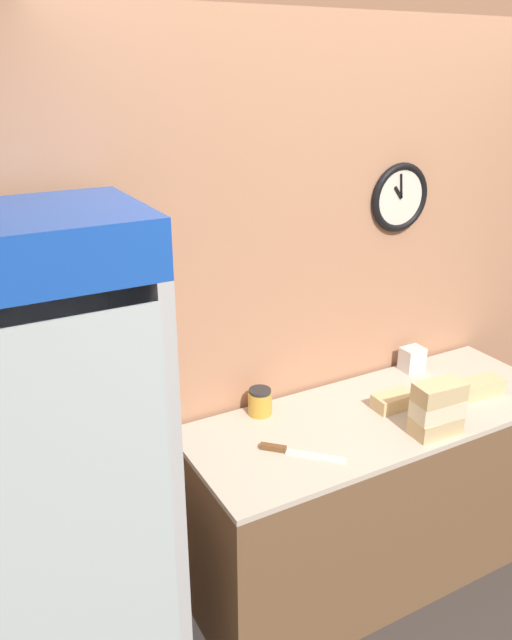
{
  "coord_description": "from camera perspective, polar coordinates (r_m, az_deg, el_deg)",
  "views": [
    {
      "loc": [
        -1.63,
        -0.96,
        2.29
      ],
      "look_at": [
        -0.6,
        0.93,
        1.41
      ],
      "focal_mm": 35.0,
      "sensor_mm": 36.0,
      "label": 1
    }
  ],
  "objects": [
    {
      "name": "wall_back",
      "position": [
        2.91,
        7.32,
        3.17
      ],
      "size": [
        5.2,
        0.09,
        2.7
      ],
      "color": "#AD7A5B",
      "rests_on": "ground_plane"
    },
    {
      "name": "condiment_jar",
      "position": [
        2.75,
        0.36,
        -7.49
      ],
      "size": [
        0.11,
        0.11,
        0.12
      ],
      "color": "gold",
      "rests_on": "prep_counter"
    },
    {
      "name": "sandwich_stack_bottom",
      "position": [
        2.73,
        16.1,
        -9.23
      ],
      "size": [
        0.22,
        0.12,
        0.08
      ],
      "color": "tan",
      "rests_on": "prep_counter"
    },
    {
      "name": "napkin_dispenser",
      "position": [
        3.23,
        14.08,
        -3.47
      ],
      "size": [
        0.11,
        0.09,
        0.12
      ],
      "color": "silver",
      "rests_on": "prep_counter"
    },
    {
      "name": "sandwich_stack_middle",
      "position": [
        2.69,
        16.28,
        -7.8
      ],
      "size": [
        0.22,
        0.13,
        0.08
      ],
      "color": "beige",
      "rests_on": "sandwich_stack_bottom"
    },
    {
      "name": "chefs_knife",
      "position": [
        2.53,
        3.16,
        -11.88
      ],
      "size": [
        0.27,
        0.27,
        0.02
      ],
      "color": "silver",
      "rests_on": "prep_counter"
    },
    {
      "name": "sandwich_stack_top",
      "position": [
        2.65,
        16.46,
        -6.34
      ],
      "size": [
        0.22,
        0.13,
        0.08
      ],
      "color": "tan",
      "rests_on": "sandwich_stack_middle"
    },
    {
      "name": "beverage_cooler",
      "position": [
        2.3,
        -17.81,
        -12.14
      ],
      "size": [
        0.67,
        0.61,
        1.91
      ],
      "color": "#B2B7BC",
      "rests_on": "ground_plane"
    },
    {
      "name": "prep_counter",
      "position": [
        3.08,
        10.68,
        -15.31
      ],
      "size": [
        1.76,
        0.66,
        0.87
      ],
      "color": "brown",
      "rests_on": "ground_plane"
    },
    {
      "name": "sandwich_flat_right",
      "position": [
        3.09,
        19.78,
        -5.8
      ],
      "size": [
        0.23,
        0.12,
        0.08
      ],
      "color": "tan",
      "rests_on": "prep_counter"
    },
    {
      "name": "sandwich_flat_left",
      "position": [
        2.87,
        12.44,
        -7.26
      ],
      "size": [
        0.19,
        0.1,
        0.07
      ],
      "color": "tan",
      "rests_on": "prep_counter"
    }
  ]
}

